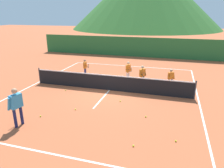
{
  "coord_description": "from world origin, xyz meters",
  "views": [
    {
      "loc": [
        3.58,
        -11.52,
        4.49
      ],
      "look_at": [
        0.53,
        -1.22,
        0.85
      ],
      "focal_mm": 33.77,
      "sensor_mm": 36.0,
      "label": 1
    }
  ],
  "objects_px": {
    "student_1": "(128,69)",
    "tennis_ball_0": "(40,116)",
    "instructor": "(16,104)",
    "student_0": "(85,66)",
    "student_3": "(171,77)",
    "tennis_ball_1": "(176,141)",
    "tennis_ball_3": "(66,90)",
    "tennis_ball_7": "(75,109)",
    "tennis_ball_2": "(120,101)",
    "student_2": "(142,74)",
    "tennis_ball_6": "(133,146)",
    "tennis_ball_5": "(146,117)",
    "tennis_net": "(109,82)"
  },
  "relations": [
    {
      "from": "student_1",
      "to": "tennis_ball_0",
      "type": "xyz_separation_m",
      "value": [
        -2.67,
        -6.37,
        -0.78
      ]
    },
    {
      "from": "instructor",
      "to": "student_0",
      "type": "height_order",
      "value": "instructor"
    },
    {
      "from": "student_3",
      "to": "tennis_ball_1",
      "type": "relative_size",
      "value": 17.89
    },
    {
      "from": "tennis_ball_3",
      "to": "tennis_ball_7",
      "type": "xyz_separation_m",
      "value": [
        1.75,
        -2.26,
        0.0
      ]
    },
    {
      "from": "student_0",
      "to": "student_1",
      "type": "distance_m",
      "value": 3.32
    },
    {
      "from": "tennis_ball_0",
      "to": "tennis_ball_7",
      "type": "distance_m",
      "value": 1.64
    },
    {
      "from": "student_3",
      "to": "tennis_ball_0",
      "type": "bearing_deg",
      "value": -134.13
    },
    {
      "from": "tennis_ball_2",
      "to": "tennis_ball_7",
      "type": "relative_size",
      "value": 1.0
    },
    {
      "from": "student_2",
      "to": "student_3",
      "type": "relative_size",
      "value": 1.11
    },
    {
      "from": "student_1",
      "to": "tennis_ball_0",
      "type": "relative_size",
      "value": 20.0
    },
    {
      "from": "instructor",
      "to": "tennis_ball_2",
      "type": "distance_m",
      "value": 5.08
    },
    {
      "from": "tennis_ball_2",
      "to": "tennis_ball_7",
      "type": "height_order",
      "value": "same"
    },
    {
      "from": "student_0",
      "to": "student_3",
      "type": "xyz_separation_m",
      "value": [
        6.16,
        -0.97,
        -0.02
      ]
    },
    {
      "from": "tennis_ball_3",
      "to": "student_1",
      "type": "bearing_deg",
      "value": 43.01
    },
    {
      "from": "tennis_ball_6",
      "to": "instructor",
      "type": "bearing_deg",
      "value": 178.73
    },
    {
      "from": "tennis_ball_3",
      "to": "instructor",
      "type": "bearing_deg",
      "value": -87.95
    },
    {
      "from": "student_1",
      "to": "tennis_ball_5",
      "type": "distance_m",
      "value": 5.47
    },
    {
      "from": "tennis_ball_0",
      "to": "tennis_ball_6",
      "type": "bearing_deg",
      "value": -12.77
    },
    {
      "from": "tennis_ball_0",
      "to": "tennis_ball_5",
      "type": "relative_size",
      "value": 1.0
    },
    {
      "from": "student_3",
      "to": "tennis_ball_3",
      "type": "relative_size",
      "value": 17.89
    },
    {
      "from": "student_0",
      "to": "tennis_ball_3",
      "type": "bearing_deg",
      "value": -88.3
    },
    {
      "from": "instructor",
      "to": "tennis_ball_0",
      "type": "height_order",
      "value": "instructor"
    },
    {
      "from": "student_3",
      "to": "student_1",
      "type": "bearing_deg",
      "value": 166.45
    },
    {
      "from": "student_1",
      "to": "tennis_ball_3",
      "type": "xyz_separation_m",
      "value": [
        -3.21,
        -3.0,
        -0.78
      ]
    },
    {
      "from": "student_1",
      "to": "tennis_ball_1",
      "type": "bearing_deg",
      "value": -63.91
    },
    {
      "from": "tennis_ball_3",
      "to": "tennis_net",
      "type": "bearing_deg",
      "value": 18.43
    },
    {
      "from": "tennis_ball_1",
      "to": "student_0",
      "type": "bearing_deg",
      "value": 133.46
    },
    {
      "from": "tennis_ball_7",
      "to": "tennis_ball_6",
      "type": "bearing_deg",
      "value": -32.92
    },
    {
      "from": "instructor",
      "to": "student_2",
      "type": "relative_size",
      "value": 1.23
    },
    {
      "from": "instructor",
      "to": "student_0",
      "type": "relative_size",
      "value": 1.33
    },
    {
      "from": "student_2",
      "to": "tennis_ball_2",
      "type": "distance_m",
      "value": 3.02
    },
    {
      "from": "tennis_ball_2",
      "to": "tennis_ball_6",
      "type": "xyz_separation_m",
      "value": [
        1.43,
        -3.72,
        0.0
      ]
    },
    {
      "from": "instructor",
      "to": "tennis_ball_0",
      "type": "relative_size",
      "value": 24.4
    },
    {
      "from": "tennis_ball_1",
      "to": "tennis_ball_6",
      "type": "xyz_separation_m",
      "value": [
        -1.44,
        -0.74,
        0.0
      ]
    },
    {
      "from": "instructor",
      "to": "tennis_ball_6",
      "type": "bearing_deg",
      "value": -1.27
    },
    {
      "from": "tennis_ball_1",
      "to": "tennis_ball_5",
      "type": "relative_size",
      "value": 1.0
    },
    {
      "from": "student_3",
      "to": "tennis_ball_3",
      "type": "xyz_separation_m",
      "value": [
        -6.06,
        -2.31,
        -0.7
      ]
    },
    {
      "from": "instructor",
      "to": "tennis_ball_7",
      "type": "xyz_separation_m",
      "value": [
        1.59,
        2.02,
        -0.96
      ]
    },
    {
      "from": "tennis_net",
      "to": "student_3",
      "type": "relative_size",
      "value": 8.06
    },
    {
      "from": "tennis_net",
      "to": "tennis_ball_3",
      "type": "relative_size",
      "value": 144.29
    },
    {
      "from": "instructor",
      "to": "student_2",
      "type": "height_order",
      "value": "instructor"
    },
    {
      "from": "student_3",
      "to": "tennis_ball_6",
      "type": "xyz_separation_m",
      "value": [
        -1.02,
        -6.7,
        -0.7
      ]
    },
    {
      "from": "student_2",
      "to": "instructor",
      "type": "bearing_deg",
      "value": -122.85
    },
    {
      "from": "tennis_ball_7",
      "to": "tennis_ball_2",
      "type": "bearing_deg",
      "value": 40.73
    },
    {
      "from": "tennis_ball_3",
      "to": "tennis_ball_5",
      "type": "height_order",
      "value": "same"
    },
    {
      "from": "tennis_net",
      "to": "tennis_ball_1",
      "type": "relative_size",
      "value": 144.29
    },
    {
      "from": "student_0",
      "to": "tennis_ball_2",
      "type": "relative_size",
      "value": 18.39
    },
    {
      "from": "tennis_net",
      "to": "tennis_ball_1",
      "type": "bearing_deg",
      "value": -48.74
    },
    {
      "from": "tennis_ball_3",
      "to": "tennis_ball_7",
      "type": "distance_m",
      "value": 2.86
    },
    {
      "from": "tennis_ball_3",
      "to": "student_3",
      "type": "bearing_deg",
      "value": 20.91
    }
  ]
}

